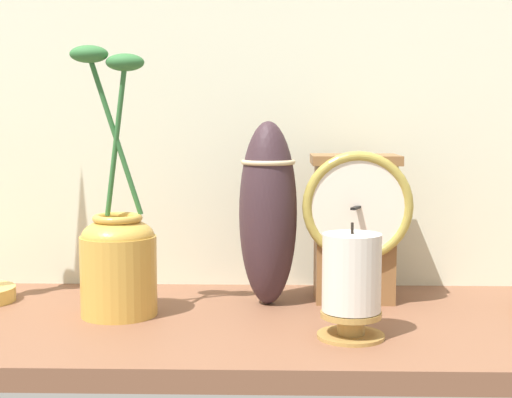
{
  "coord_description": "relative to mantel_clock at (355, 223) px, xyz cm",
  "views": [
    {
      "loc": [
        2.64,
        -84.19,
        23.1
      ],
      "look_at": [
        0.46,
        0.0,
        14.0
      ],
      "focal_mm": 51.87,
      "sensor_mm": 36.0,
      "label": 1
    }
  ],
  "objects": [
    {
      "name": "ground_plane",
      "position": [
        -12.74,
        -8.85,
        -11.18
      ],
      "size": [
        100.0,
        36.0,
        2.4
      ],
      "primitive_type": "cube",
      "color": "brown"
    },
    {
      "name": "back_wall",
      "position": [
        -12.74,
        9.65,
        22.52
      ],
      "size": [
        120.0,
        2.0,
        65.0
      ],
      "primitive_type": "cube",
      "color": "silver",
      "rests_on": "ground_plane"
    },
    {
      "name": "mantel_clock",
      "position": [
        0.0,
        0.0,
        0.0
      ],
      "size": [
        13.58,
        10.64,
        19.29
      ],
      "color": "brown",
      "rests_on": "ground_plane"
    },
    {
      "name": "brass_vase_jar",
      "position": [
        -28.56,
        -7.87,
        -2.57
      ],
      "size": [
        9.35,
        8.99,
        31.43
      ],
      "color": "gold",
      "rests_on": "ground_plane"
    },
    {
      "name": "pillar_candle_front",
      "position": [
        -2.0,
        -16.28,
        -4.19
      ],
      "size": [
        7.22,
        7.22,
        12.35
      ],
      "color": "#AA8443",
      "rests_on": "ground_plane"
    },
    {
      "name": "tall_ceramic_vase",
      "position": [
        -10.97,
        -2.07,
        1.62
      ],
      "size": [
        7.2,
        7.2,
        22.9
      ],
      "color": "#38252C",
      "rests_on": "ground_plane"
    }
  ]
}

